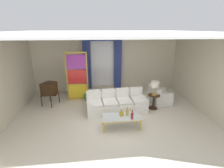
{
  "coord_description": "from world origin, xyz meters",
  "views": [
    {
      "loc": [
        -0.62,
        -5.36,
        3.15
      ],
      "look_at": [
        0.07,
        0.9,
        1.05
      ],
      "focal_mm": 26.81,
      "sensor_mm": 36.0,
      "label": 1
    }
  ],
  "objects": [
    {
      "name": "bottle_crystal_tall",
      "position": [
        0.53,
        -0.76,
        0.53
      ],
      "size": [
        0.08,
        0.08,
        0.3
      ],
      "color": "maroon",
      "rests_on": "coffee_table"
    },
    {
      "name": "round_side_table",
      "position": [
        1.75,
        0.67,
        0.36
      ],
      "size": [
        0.48,
        0.48,
        0.59
      ],
      "color": "#382314",
      "rests_on": "ground"
    },
    {
      "name": "ground_plane",
      "position": [
        0.0,
        0.0,
        0.0
      ],
      "size": [
        16.0,
        16.0,
        0.0
      ],
      "primitive_type": "plane",
      "color": "silver"
    },
    {
      "name": "bottle_amber_squat",
      "position": [
        0.43,
        -0.51,
        0.54
      ],
      "size": [
        0.08,
        0.08,
        0.32
      ],
      "color": "gold",
      "rests_on": "coffee_table"
    },
    {
      "name": "vintage_tv",
      "position": [
        -2.55,
        1.52,
        0.73
      ],
      "size": [
        0.69,
        0.74,
        1.35
      ],
      "color": "#382314",
      "rests_on": "ground"
    },
    {
      "name": "ceiling_slab",
      "position": [
        0.0,
        0.8,
        3.02
      ],
      "size": [
        8.0,
        7.6,
        0.04
      ],
      "primitive_type": "cube",
      "color": "white"
    },
    {
      "name": "coffee_table",
      "position": [
        0.22,
        -0.56,
        0.37
      ],
      "size": [
        1.25,
        0.59,
        0.41
      ],
      "color": "silver",
      "rests_on": "ground"
    },
    {
      "name": "wall_left",
      "position": [
        -3.66,
        0.6,
        1.5
      ],
      "size": [
        0.12,
        7.0,
        3.0
      ],
      "primitive_type": "cube",
      "color": "beige",
      "rests_on": "ground"
    },
    {
      "name": "peacock_figurine",
      "position": [
        -0.92,
        1.6,
        0.22
      ],
      "size": [
        0.44,
        0.6,
        0.5
      ],
      "color": "beige",
      "rests_on": "ground"
    },
    {
      "name": "table_lamp_brass",
      "position": [
        1.75,
        0.67,
        1.03
      ],
      "size": [
        0.32,
        0.32,
        0.57
      ],
      "color": "#B29338",
      "rests_on": "round_side_table"
    },
    {
      "name": "armchair_white",
      "position": [
        2.17,
        1.14,
        0.29
      ],
      "size": [
        0.92,
        0.91,
        0.8
      ],
      "color": "white",
      "rests_on": "ground"
    },
    {
      "name": "wall_right",
      "position": [
        3.66,
        0.6,
        1.5
      ],
      "size": [
        0.12,
        7.0,
        3.0
      ],
      "primitive_type": "cube",
      "color": "beige",
      "rests_on": "ground"
    },
    {
      "name": "curtained_window",
      "position": [
        -0.19,
        2.89,
        1.74
      ],
      "size": [
        2.0,
        0.17,
        2.7
      ],
      "color": "white",
      "rests_on": "ground"
    },
    {
      "name": "bottle_blue_decanter",
      "position": [
        0.22,
        -0.51,
        0.49
      ],
      "size": [
        0.14,
        0.14,
        0.22
      ],
      "color": "gold",
      "rests_on": "coffee_table"
    },
    {
      "name": "wall_rear",
      "position": [
        0.0,
        3.06,
        1.5
      ],
      "size": [
        8.0,
        0.12,
        3.0
      ],
      "primitive_type": "cube",
      "color": "beige",
      "rests_on": "ground"
    },
    {
      "name": "stained_glass_divider",
      "position": [
        -1.39,
        1.92,
        1.06
      ],
      "size": [
        0.95,
        0.05,
        2.2
      ],
      "color": "gold",
      "rests_on": "ground"
    },
    {
      "name": "couch_white_long",
      "position": [
        0.21,
        0.69,
        0.31
      ],
      "size": [
        2.4,
        1.11,
        0.86
      ],
      "color": "white",
      "rests_on": "ground"
    }
  ]
}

